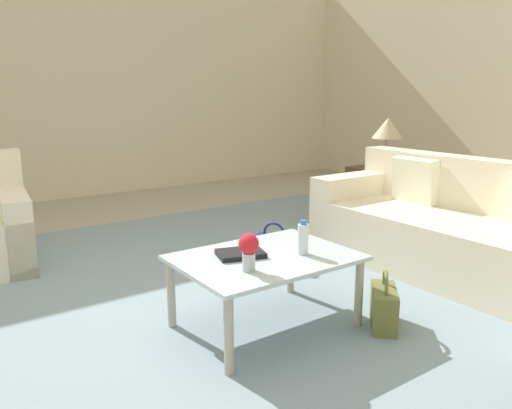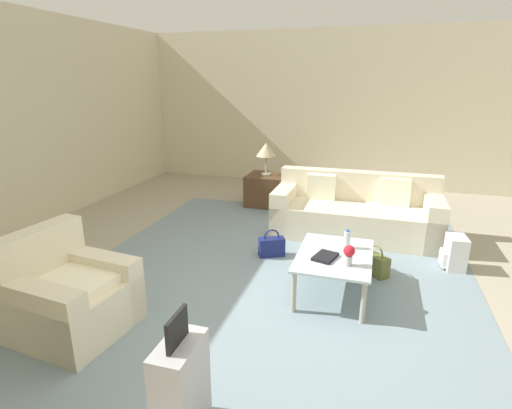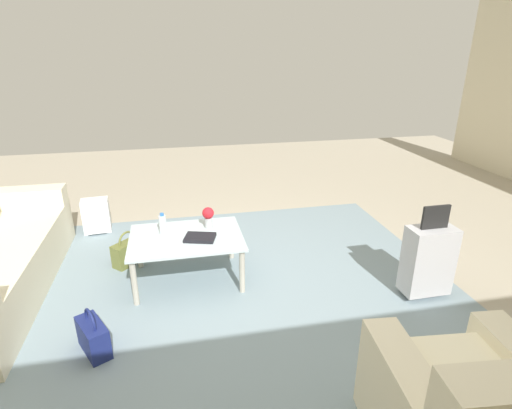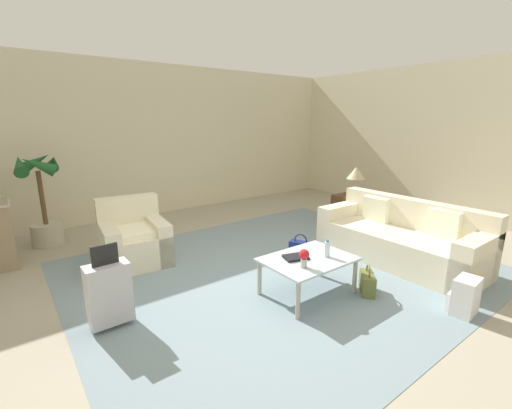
{
  "view_description": "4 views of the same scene",
  "coord_description": "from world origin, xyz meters",
  "px_view_note": "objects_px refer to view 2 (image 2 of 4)",
  "views": [
    {
      "loc": [
        -1.24,
        -2.72,
        1.37
      ],
      "look_at": [
        0.61,
        -0.1,
        0.65
      ],
      "focal_mm": 35.0,
      "sensor_mm": 36.0,
      "label": 1
    },
    {
      "loc": [
        -3.36,
        -0.81,
        2.12
      ],
      "look_at": [
        -0.16,
        0.16,
        1.08
      ],
      "focal_mm": 28.0,
      "sensor_mm": 36.0,
      "label": 2
    },
    {
      "loc": [
        0.46,
        2.82,
        2.03
      ],
      "look_at": [
        -0.2,
        -0.25,
        0.8
      ],
      "focal_mm": 28.0,
      "sensor_mm": 36.0,
      "label": 3
    },
    {
      "loc": [
        -2.27,
        -3.05,
        1.98
      ],
      "look_at": [
        0.25,
        0.29,
        0.94
      ],
      "focal_mm": 24.0,
      "sensor_mm": 36.0,
      "label": 4
    }
  ],
  "objects_px": {
    "couch": "(355,214)",
    "backpack_white": "(455,253)",
    "armchair": "(67,298)",
    "flower_vase": "(349,253)",
    "coffee_table_book": "(325,257)",
    "handbag_navy": "(272,246)",
    "coffee_table": "(334,259)",
    "table_lamp": "(266,150)",
    "water_bottle": "(347,239)",
    "suitcase_silver": "(181,385)",
    "handbag_olive": "(375,264)",
    "side_table": "(266,190)"
  },
  "relations": [
    {
      "from": "water_bottle",
      "to": "backpack_white",
      "type": "height_order",
      "value": "water_bottle"
    },
    {
      "from": "coffee_table_book",
      "to": "suitcase_silver",
      "type": "distance_m",
      "value": 1.98
    },
    {
      "from": "armchair",
      "to": "flower_vase",
      "type": "xyz_separation_m",
      "value": [
        1.07,
        -2.32,
        0.26
      ]
    },
    {
      "from": "couch",
      "to": "table_lamp",
      "type": "relative_size",
      "value": 4.02
    },
    {
      "from": "handbag_navy",
      "to": "water_bottle",
      "type": "bearing_deg",
      "value": -118.43
    },
    {
      "from": "side_table",
      "to": "backpack_white",
      "type": "xyz_separation_m",
      "value": [
        -1.8,
        -2.79,
        -0.08
      ]
    },
    {
      "from": "coffee_table_book",
      "to": "handbag_olive",
      "type": "relative_size",
      "value": 0.74
    },
    {
      "from": "couch",
      "to": "coffee_table_book",
      "type": "distance_m",
      "value": 1.93
    },
    {
      "from": "coffee_table_book",
      "to": "backpack_white",
      "type": "relative_size",
      "value": 0.66
    },
    {
      "from": "coffee_table_book",
      "to": "handbag_olive",
      "type": "xyz_separation_m",
      "value": [
        0.69,
        -0.49,
        -0.33
      ]
    },
    {
      "from": "side_table",
      "to": "handbag_olive",
      "type": "relative_size",
      "value": 1.78
    },
    {
      "from": "suitcase_silver",
      "to": "handbag_olive",
      "type": "height_order",
      "value": "suitcase_silver"
    },
    {
      "from": "coffee_table",
      "to": "backpack_white",
      "type": "height_order",
      "value": "coffee_table"
    },
    {
      "from": "backpack_white",
      "to": "side_table",
      "type": "bearing_deg",
      "value": 57.15
    },
    {
      "from": "side_table",
      "to": "backpack_white",
      "type": "height_order",
      "value": "side_table"
    },
    {
      "from": "flower_vase",
      "to": "backpack_white",
      "type": "relative_size",
      "value": 0.51
    },
    {
      "from": "coffee_table",
      "to": "table_lamp",
      "type": "distance_m",
      "value": 3.23
    },
    {
      "from": "coffee_table",
      "to": "suitcase_silver",
      "type": "distance_m",
      "value": 2.12
    },
    {
      "from": "handbag_olive",
      "to": "water_bottle",
      "type": "bearing_deg",
      "value": 139.94
    },
    {
      "from": "coffee_table",
      "to": "side_table",
      "type": "height_order",
      "value": "side_table"
    },
    {
      "from": "side_table",
      "to": "flower_vase",
      "type": "bearing_deg",
      "value": -151.35
    },
    {
      "from": "suitcase_silver",
      "to": "coffee_table_book",
      "type": "bearing_deg",
      "value": -18.25
    },
    {
      "from": "table_lamp",
      "to": "coffee_table_book",
      "type": "bearing_deg",
      "value": -154.07
    },
    {
      "from": "side_table",
      "to": "suitcase_silver",
      "type": "height_order",
      "value": "suitcase_silver"
    },
    {
      "from": "table_lamp",
      "to": "backpack_white",
      "type": "relative_size",
      "value": 1.4
    },
    {
      "from": "coffee_table",
      "to": "water_bottle",
      "type": "distance_m",
      "value": 0.27
    },
    {
      "from": "couch",
      "to": "flower_vase",
      "type": "bearing_deg",
      "value": -178.58
    },
    {
      "from": "flower_vase",
      "to": "table_lamp",
      "type": "bearing_deg",
      "value": 28.65
    },
    {
      "from": "couch",
      "to": "backpack_white",
      "type": "relative_size",
      "value": 5.64
    },
    {
      "from": "coffee_table",
      "to": "water_bottle",
      "type": "bearing_deg",
      "value": -26.57
    },
    {
      "from": "coffee_table",
      "to": "coffee_table_book",
      "type": "distance_m",
      "value": 0.16
    },
    {
      "from": "table_lamp",
      "to": "backpack_white",
      "type": "bearing_deg",
      "value": -122.85
    },
    {
      "from": "couch",
      "to": "table_lamp",
      "type": "xyz_separation_m",
      "value": [
        1.01,
        1.6,
        0.67
      ]
    },
    {
      "from": "backpack_white",
      "to": "suitcase_silver",
      "type": "bearing_deg",
      "value": 146.44
    },
    {
      "from": "armchair",
      "to": "side_table",
      "type": "xyz_separation_m",
      "value": [
        4.09,
        -0.67,
        -0.03
      ]
    },
    {
      "from": "coffee_table_book",
      "to": "handbag_navy",
      "type": "xyz_separation_m",
      "value": [
        0.83,
        0.76,
        -0.33
      ]
    },
    {
      "from": "table_lamp",
      "to": "backpack_white",
      "type": "distance_m",
      "value": 3.41
    },
    {
      "from": "flower_vase",
      "to": "armchair",
      "type": "bearing_deg",
      "value": 114.81
    },
    {
      "from": "flower_vase",
      "to": "suitcase_silver",
      "type": "bearing_deg",
      "value": 154.47
    },
    {
      "from": "couch",
      "to": "handbag_navy",
      "type": "relative_size",
      "value": 6.3
    },
    {
      "from": "coffee_table",
      "to": "flower_vase",
      "type": "distance_m",
      "value": 0.32
    },
    {
      "from": "backpack_white",
      "to": "coffee_table_book",
      "type": "bearing_deg",
      "value": 129.25
    },
    {
      "from": "coffee_table",
      "to": "side_table",
      "type": "relative_size",
      "value": 1.59
    },
    {
      "from": "armchair",
      "to": "backpack_white",
      "type": "relative_size",
      "value": 2.41
    },
    {
      "from": "coffee_table",
      "to": "flower_vase",
      "type": "height_order",
      "value": "flower_vase"
    },
    {
      "from": "couch",
      "to": "flower_vase",
      "type": "xyz_separation_m",
      "value": [
        -2.01,
        -0.05,
        0.26
      ]
    },
    {
      "from": "water_bottle",
      "to": "suitcase_silver",
      "type": "height_order",
      "value": "suitcase_silver"
    },
    {
      "from": "table_lamp",
      "to": "handbag_navy",
      "type": "height_order",
      "value": "table_lamp"
    },
    {
      "from": "coffee_table_book",
      "to": "handbag_navy",
      "type": "relative_size",
      "value": 0.74
    },
    {
      "from": "handbag_olive",
      "to": "couch",
      "type": "bearing_deg",
      "value": 14.41
    }
  ]
}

